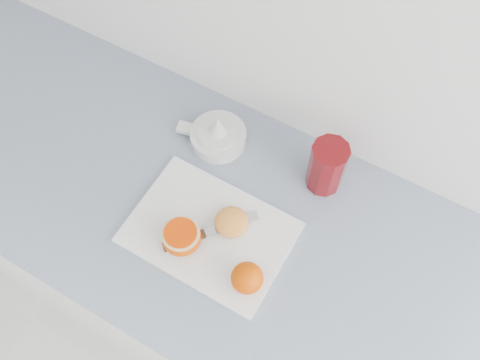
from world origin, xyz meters
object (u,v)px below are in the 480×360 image
at_px(citrus_juicer, 218,135).
at_px(red_tumbler, 326,168).
at_px(counter, 245,290).
at_px(cutting_board, 209,233).
at_px(half_orange, 182,237).

distance_m(citrus_juicer, red_tumbler, 0.28).
height_order(counter, red_tumbler, red_tumbler).
bearing_deg(citrus_juicer, cutting_board, -63.36).
distance_m(half_orange, red_tumbler, 0.36).
distance_m(counter, cutting_board, 0.46).
height_order(cutting_board, red_tumbler, red_tumbler).
bearing_deg(half_orange, red_tumbler, 56.10).
xyz_separation_m(citrus_juicer, red_tumbler, (0.27, 0.02, 0.04)).
xyz_separation_m(half_orange, citrus_juicer, (-0.07, 0.27, -0.01)).
bearing_deg(half_orange, counter, 43.36).
relative_size(counter, half_orange, 28.12).
height_order(cutting_board, citrus_juicer, citrus_juicer).
relative_size(cutting_board, citrus_juicer, 2.02).
bearing_deg(red_tumbler, half_orange, -123.90).
bearing_deg(half_orange, cutting_board, 53.36).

